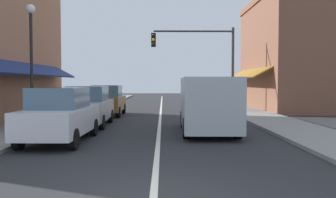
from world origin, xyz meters
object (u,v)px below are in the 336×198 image
Objects in this scene: parked_car_third_left at (107,101)px; traffic_signal_mast_arm at (204,54)px; street_lamp_left_near at (31,47)px; parked_car_second_left at (89,106)px; van_in_lane at (208,103)px; parked_car_nearest_left at (60,115)px.

traffic_signal_mast_arm reaches higher than parked_car_third_left.
parked_car_third_left is at bearing 74.18° from street_lamp_left_near.
van_in_lane is at bearing -23.36° from parked_car_second_left.
parked_car_nearest_left is 0.79× the size of van_in_lane.
street_lamp_left_near is (-1.82, 2.55, 2.45)m from parked_car_nearest_left.
van_in_lane reaches higher than parked_car_nearest_left.
parked_car_third_left is 7.41m from street_lamp_left_near.
parked_car_second_left is at bearing 158.85° from van_in_lane.
traffic_signal_mast_arm is 1.12× the size of street_lamp_left_near.
parked_car_nearest_left is at bearing -90.73° from parked_car_third_left.
parked_car_second_left is at bearing -90.98° from parked_car_third_left.
van_in_lane is at bearing -55.07° from parked_car_third_left.
parked_car_nearest_left is 4.31m from parked_car_second_left.
van_in_lane reaches higher than parked_car_third_left.
parked_car_nearest_left and parked_car_second_left have the same top height.
parked_car_nearest_left is 1.00× the size of parked_car_second_left.
parked_car_nearest_left is 9.28m from parked_car_third_left.
street_lamp_left_near is at bearing 126.69° from parked_car_nearest_left.
traffic_signal_mast_arm is at bearing 50.90° from street_lamp_left_near.
parked_car_second_left is 3.53m from street_lamp_left_near.
parked_car_nearest_left is at bearing -116.27° from traffic_signal_mast_arm.
van_in_lane is 10.39m from traffic_signal_mast_arm.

